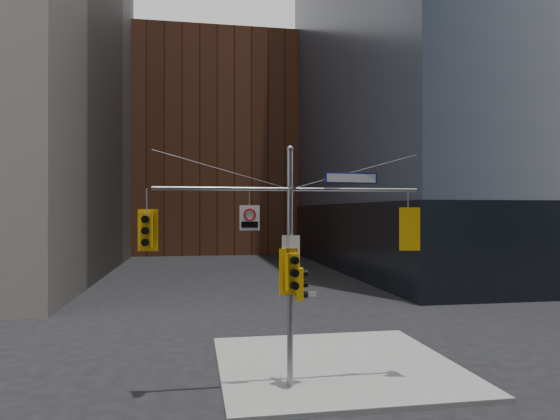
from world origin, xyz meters
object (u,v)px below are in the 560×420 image
object	(u,v)px
traffic_light_pole_side	(301,284)
street_sign_blade	(351,178)
traffic_light_west_arm	(147,230)
regulatory_sign_arm	(250,217)
signal_assembly	(290,242)
traffic_light_east_arm	(408,229)
traffic_light_pole_front	(292,272)

from	to	relation	value
traffic_light_pole_side	street_sign_blade	bearing A→B (deg)	-84.90
traffic_light_west_arm	traffic_light_pole_side	xyz separation A→B (m)	(4.45, -0.01, -1.63)
traffic_light_pole_side	regulatory_sign_arm	world-z (taller)	regulatory_sign_arm
traffic_light_west_arm	regulatory_sign_arm	size ratio (longest dim) A/B	1.62
signal_assembly	traffic_light_east_arm	world-z (taller)	signal_assembly
traffic_light_west_arm	traffic_light_pole_side	distance (m)	4.74
traffic_light_east_arm	street_sign_blade	size ratio (longest dim) A/B	0.78
signal_assembly	regulatory_sign_arm	xyz separation A→B (m)	(-1.21, -0.02, 0.76)
traffic_light_pole_side	traffic_light_pole_front	bearing A→B (deg)	135.16
traffic_light_east_arm	regulatory_sign_arm	world-z (taller)	regulatory_sign_arm
traffic_light_pole_side	traffic_light_pole_front	xyz separation A→B (m)	(-0.32, -0.27, 0.40)
traffic_light_pole_front	regulatory_sign_arm	bearing A→B (deg)	157.89
street_sign_blade	regulatory_sign_arm	xyz separation A→B (m)	(-3.11, -0.02, -1.18)
traffic_light_west_arm	regulatory_sign_arm	bearing A→B (deg)	6.47
traffic_light_pole_side	traffic_light_pole_front	size ratio (longest dim) A/B	0.71
traffic_light_east_arm	street_sign_blade	xyz separation A→B (m)	(-1.83, 0.00, 1.55)
signal_assembly	traffic_light_east_arm	size ratio (longest dim) A/B	6.06
signal_assembly	traffic_light_east_arm	xyz separation A→B (m)	(3.73, 0.00, 0.38)
traffic_light_pole_front	traffic_light_east_arm	bearing A→B (deg)	-6.50
traffic_light_west_arm	traffic_light_east_arm	size ratio (longest dim) A/B	0.91
signal_assembly	traffic_light_pole_side	world-z (taller)	signal_assembly
traffic_light_east_arm	street_sign_blade	world-z (taller)	street_sign_blade
traffic_light_east_arm	traffic_light_pole_front	world-z (taller)	traffic_light_east_arm
signal_assembly	traffic_light_pole_side	xyz separation A→B (m)	(0.32, 0.00, -1.25)
traffic_light_pole_side	regulatory_sign_arm	size ratio (longest dim) A/B	1.30
street_sign_blade	traffic_light_east_arm	bearing A→B (deg)	-5.52
street_sign_blade	regulatory_sign_arm	distance (m)	3.32
traffic_light_west_arm	regulatory_sign_arm	world-z (taller)	regulatory_sign_arm
traffic_light_west_arm	traffic_light_pole_front	world-z (taller)	traffic_light_west_arm
signal_assembly	traffic_light_west_arm	distance (m)	4.15
traffic_light_east_arm	traffic_light_pole_front	distance (m)	3.94
signal_assembly	traffic_light_west_arm	xyz separation A→B (m)	(-4.13, 0.01, 0.38)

